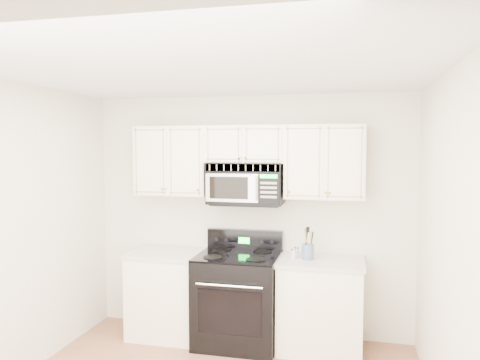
% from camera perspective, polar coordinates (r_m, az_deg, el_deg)
% --- Properties ---
extents(room, '(3.51, 3.51, 2.61)m').
position_cam_1_polar(room, '(3.49, -4.95, -8.33)').
color(room, '#996044').
rests_on(room, ground).
extents(base_cabinet_left, '(0.86, 0.65, 0.92)m').
position_cam_1_polar(base_cabinet_left, '(5.29, -8.37, -13.84)').
color(base_cabinet_left, '#F3E6CA').
rests_on(base_cabinet_left, ground).
extents(base_cabinet_right, '(0.86, 0.65, 0.92)m').
position_cam_1_polar(base_cabinet_right, '(4.95, 9.75, -15.10)').
color(base_cabinet_right, '#F3E6CA').
rests_on(base_cabinet_right, ground).
extents(range, '(0.84, 0.76, 1.14)m').
position_cam_1_polar(range, '(5.02, -0.20, -14.10)').
color(range, black).
rests_on(range, ground).
extents(upper_cabinets, '(2.44, 0.37, 0.75)m').
position_cam_1_polar(upper_cabinets, '(4.94, 0.76, 2.74)').
color(upper_cabinets, '#F3E6CA').
rests_on(upper_cabinets, ground).
extents(microwave, '(0.78, 0.44, 0.43)m').
position_cam_1_polar(microwave, '(4.92, 0.74, -0.38)').
color(microwave, black).
rests_on(microwave, ground).
extents(utensil_crock, '(0.12, 0.12, 0.33)m').
position_cam_1_polar(utensil_crock, '(4.79, 8.26, -8.55)').
color(utensil_crock, slate).
rests_on(utensil_crock, base_cabinet_right).
extents(shaker_salt, '(0.05, 0.05, 0.11)m').
position_cam_1_polar(shaker_salt, '(4.86, 6.93, -8.70)').
color(shaker_salt, silver).
rests_on(shaker_salt, base_cabinet_right).
extents(shaker_pepper, '(0.05, 0.05, 0.11)m').
position_cam_1_polar(shaker_pepper, '(4.78, 6.56, -8.94)').
color(shaker_pepper, silver).
rests_on(shaker_pepper, base_cabinet_right).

